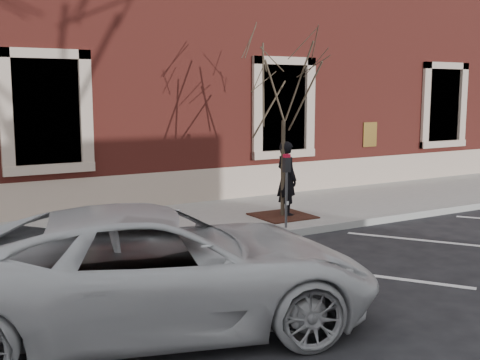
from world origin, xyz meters
TOP-DOWN VIEW (x-y plane):
  - ground at (0.00, 0.00)m, footprint 120.00×120.00m
  - sidewalk_near at (0.00, 1.75)m, footprint 40.00×3.50m
  - curb_near at (0.00, -0.05)m, footprint 40.00×0.12m
  - parking_stripes at (0.00, -2.20)m, footprint 28.00×4.40m
  - building_civic at (0.00, 7.74)m, footprint 40.00×8.62m
  - man at (1.45, 1.09)m, footprint 0.40×0.60m
  - parking_meter at (0.78, 0.12)m, footprint 0.13×0.10m
  - tree_grate at (1.32, 1.04)m, footprint 1.15×1.15m
  - sapling at (1.32, 1.04)m, footprint 2.25×2.25m
  - white_truck at (-3.26, -3.00)m, footprint 5.78×3.81m

SIDE VIEW (x-z plane):
  - ground at x=0.00m, z-range 0.00..0.00m
  - parking_stripes at x=0.00m, z-range 0.00..0.01m
  - sidewalk_near at x=0.00m, z-range 0.00..0.15m
  - curb_near at x=0.00m, z-range 0.00..0.15m
  - tree_grate at x=1.32m, z-range 0.15..0.18m
  - white_truck at x=-3.26m, z-range 0.00..1.48m
  - man at x=1.45m, z-range 0.15..1.77m
  - parking_meter at x=0.78m, z-range 0.43..1.90m
  - sapling at x=1.32m, z-range 0.90..4.65m
  - building_civic at x=0.00m, z-range 0.00..8.00m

